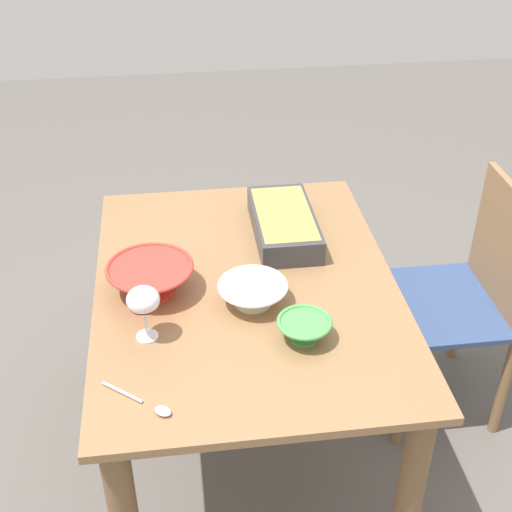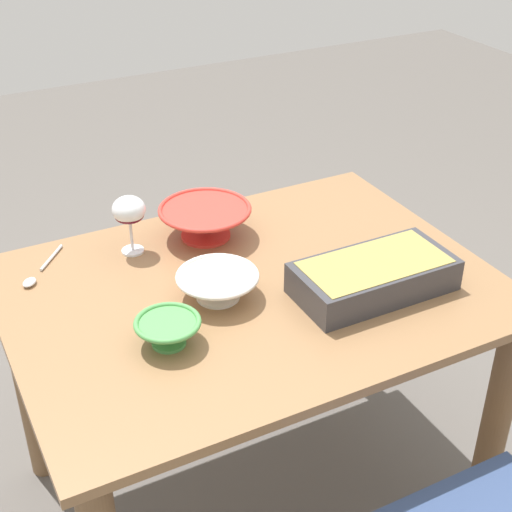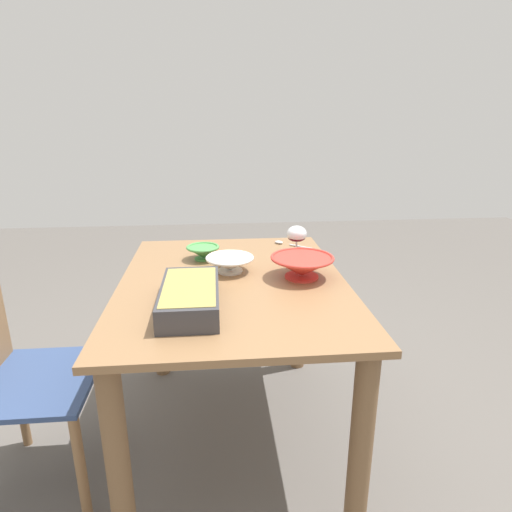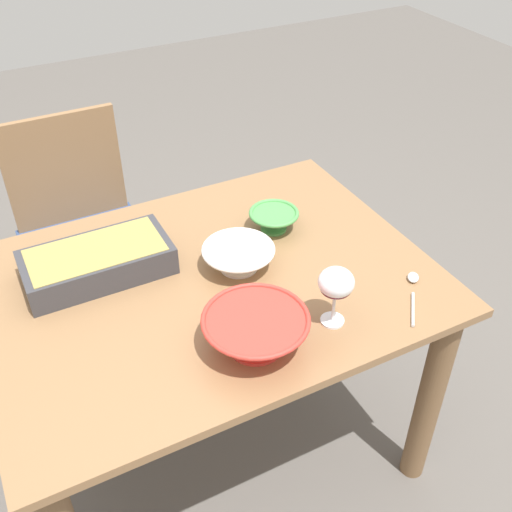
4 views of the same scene
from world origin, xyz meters
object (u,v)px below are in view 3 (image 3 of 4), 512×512
object	(u,v)px
dining_table	(234,314)
chair	(13,371)
casserole_dish	(190,296)
serving_bowl	(302,266)
serving_spoon	(285,243)
mixing_bowl	(203,252)
small_bowl	(230,263)
wine_glass	(297,236)

from	to	relation	value
dining_table	chair	xyz separation A→B (m)	(-0.19, 0.81, -0.10)
casserole_dish	serving_bowl	size ratio (longest dim) A/B	1.54
serving_spoon	mixing_bowl	bearing A→B (deg)	115.67
chair	serving_bowl	xyz separation A→B (m)	(0.19, -1.09, 0.30)
chair	serving_spoon	bearing A→B (deg)	-59.06
small_bowl	wine_glass	bearing A→B (deg)	-69.59
dining_table	small_bowl	distance (m)	0.21
chair	dining_table	bearing A→B (deg)	-76.83
mixing_bowl	serving_spoon	xyz separation A→B (m)	(0.20, -0.41, -0.03)
casserole_dish	serving_spoon	bearing A→B (deg)	-31.49
casserole_dish	serving_bowl	xyz separation A→B (m)	(0.25, -0.44, 0.00)
casserole_dish	serving_spoon	world-z (taller)	casserole_dish
mixing_bowl	serving_bowl	size ratio (longest dim) A/B	0.58
dining_table	serving_bowl	world-z (taller)	serving_bowl
mixing_bowl	small_bowl	bearing A→B (deg)	-146.31
wine_glass	mixing_bowl	world-z (taller)	wine_glass
mixing_bowl	small_bowl	xyz separation A→B (m)	(-0.17, -0.12, 0.00)
wine_glass	serving_spoon	size ratio (longest dim) A/B	0.93
mixing_bowl	serving_spoon	world-z (taller)	mixing_bowl
dining_table	mixing_bowl	size ratio (longest dim) A/B	8.01
chair	wine_glass	distance (m)	1.23
mixing_bowl	serving_spoon	distance (m)	0.46
chair	serving_bowl	size ratio (longest dim) A/B	3.48
mixing_bowl	wine_glass	bearing A→B (deg)	-98.38
wine_glass	mixing_bowl	distance (m)	0.43
wine_glass	serving_spoon	distance (m)	0.28
serving_spoon	casserole_dish	bearing A→B (deg)	148.51
chair	wine_glass	xyz separation A→B (m)	(0.40, -1.10, 0.37)
small_bowl	serving_spoon	size ratio (longest dim) A/B	1.15
dining_table	mixing_bowl	distance (m)	0.35
mixing_bowl	casserole_dish	bearing A→B (deg)	176.54
mixing_bowl	chair	bearing A→B (deg)	123.86
wine_glass	small_bowl	xyz separation A→B (m)	(-0.11, 0.30, -0.08)
chair	mixing_bowl	xyz separation A→B (m)	(0.46, -0.69, 0.29)
dining_table	serving_bowl	bearing A→B (deg)	-90.88
wine_glass	casserole_dish	world-z (taller)	wine_glass
chair	casserole_dish	size ratio (longest dim) A/B	2.27
casserole_dish	wine_glass	bearing A→B (deg)	-44.12
chair	casserole_dish	world-z (taller)	chair
serving_bowl	wine_glass	bearing A→B (deg)	-3.91
mixing_bowl	serving_bowl	distance (m)	0.49
serving_spoon	serving_bowl	bearing A→B (deg)	179.08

